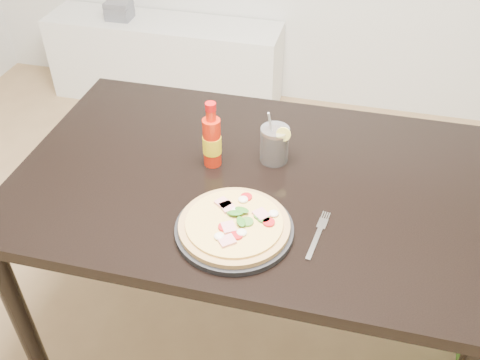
% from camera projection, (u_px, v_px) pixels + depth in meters
% --- Properties ---
extents(dining_table, '(1.40, 0.90, 0.75)m').
position_uv_depth(dining_table, '(249.00, 197.00, 1.65)').
color(dining_table, black).
rests_on(dining_table, ground).
extents(plate, '(0.31, 0.31, 0.02)m').
position_uv_depth(plate, '(234.00, 229.00, 1.41)').
color(plate, black).
rests_on(plate, dining_table).
extents(pizza, '(0.29, 0.29, 0.03)m').
position_uv_depth(pizza, '(235.00, 224.00, 1.40)').
color(pizza, tan).
rests_on(pizza, plate).
extents(hot_sauce_bottle, '(0.06, 0.06, 0.21)m').
position_uv_depth(hot_sauce_bottle, '(212.00, 141.00, 1.59)').
color(hot_sauce_bottle, red).
rests_on(hot_sauce_bottle, dining_table).
extents(cola_cup, '(0.09, 0.09, 0.18)m').
position_uv_depth(cola_cup, '(274.00, 145.00, 1.63)').
color(cola_cup, black).
rests_on(cola_cup, dining_table).
extents(fork, '(0.04, 0.19, 0.00)m').
position_uv_depth(fork, '(318.00, 233.00, 1.41)').
color(fork, silver).
rests_on(fork, dining_table).
extents(media_console, '(1.40, 0.34, 0.50)m').
position_uv_depth(media_console, '(165.00, 61.00, 3.26)').
color(media_console, white).
rests_on(media_console, ground).
extents(cd_stack, '(0.14, 0.12, 0.10)m').
position_uv_depth(cd_stack, '(119.00, 10.00, 3.10)').
color(cd_stack, slate).
rests_on(cd_stack, media_console).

